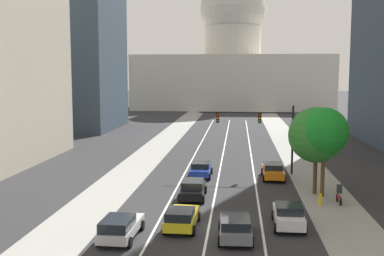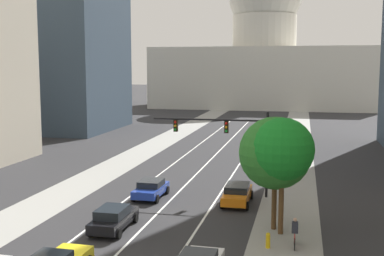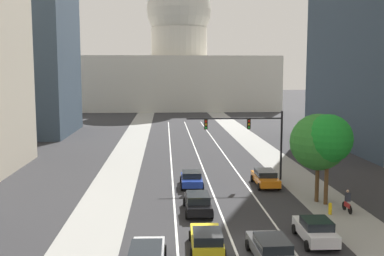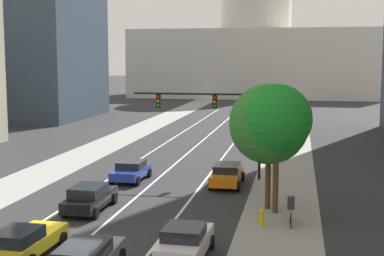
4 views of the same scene
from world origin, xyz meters
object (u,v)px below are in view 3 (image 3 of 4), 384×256
(fire_hydrant, at_px, (330,208))
(street_tree_mid_right, at_px, (328,139))
(car_yellow, at_px, (207,239))
(street_tree_near_right, at_px, (318,142))
(capitol_building, at_px, (179,64))
(traffic_signal_mast, at_px, (251,131))
(car_white, at_px, (315,230))
(car_silver, at_px, (147,256))
(car_orange, at_px, (265,177))
(cyclist, at_px, (347,201))
(car_blue, at_px, (192,179))
(car_gray, at_px, (271,248))
(car_black, at_px, (198,202))

(fire_hydrant, relative_size, street_tree_mid_right, 0.13)
(car_yellow, height_order, street_tree_near_right, street_tree_near_right)
(capitol_building, bearing_deg, street_tree_near_right, -85.08)
(fire_hydrant, bearing_deg, traffic_signal_mast, 109.22)
(capitol_building, relative_size, car_white, 12.57)
(car_yellow, distance_m, fire_hydrant, 11.69)
(fire_hydrant, height_order, street_tree_near_right, street_tree_near_right)
(car_silver, height_order, street_tree_mid_right, street_tree_mid_right)
(street_tree_mid_right, bearing_deg, traffic_signal_mast, 117.73)
(car_silver, distance_m, car_white, 10.80)
(car_yellow, bearing_deg, street_tree_near_right, -43.44)
(car_orange, xyz_separation_m, cyclist, (4.38, -8.40, 0.08))
(car_blue, distance_m, traffic_signal_mast, 7.43)
(car_white, distance_m, cyclist, 7.30)
(car_gray, xyz_separation_m, street_tree_near_right, (6.44, 11.44, 4.13))
(traffic_signal_mast, relative_size, cyclist, 5.40)
(car_silver, relative_size, fire_hydrant, 5.08)
(street_tree_mid_right, bearing_deg, car_orange, 119.26)
(car_orange, relative_size, street_tree_near_right, 0.66)
(car_black, relative_size, traffic_signal_mast, 0.51)
(street_tree_near_right, bearing_deg, car_blue, 150.51)
(traffic_signal_mast, bearing_deg, car_orange, -66.77)
(car_white, height_order, car_black, car_white)
(capitol_building, bearing_deg, car_white, -87.17)
(car_black, bearing_deg, car_white, -134.04)
(car_orange, height_order, cyclist, cyclist)
(car_black, distance_m, fire_hydrant, 9.80)
(car_yellow, xyz_separation_m, street_tree_mid_right, (10.33, 9.08, 4.50))
(car_gray, height_order, car_orange, car_orange)
(traffic_signal_mast, height_order, fire_hydrant, traffic_signal_mast)
(traffic_signal_mast, bearing_deg, car_white, -86.67)
(capitol_building, distance_m, traffic_signal_mast, 87.43)
(car_gray, relative_size, street_tree_near_right, 0.62)
(car_orange, xyz_separation_m, street_tree_near_right, (3.03, -5.43, 4.12))
(car_yellow, height_order, street_tree_mid_right, street_tree_mid_right)
(car_white, bearing_deg, cyclist, -36.03)
(car_black, distance_m, street_tree_mid_right, 11.36)
(capitol_building, height_order, street_tree_near_right, capitol_building)
(car_white, xyz_separation_m, car_gray, (-3.41, -2.63, -0.02))
(cyclist, bearing_deg, capitol_building, 3.50)
(car_gray, bearing_deg, cyclist, -44.38)
(car_black, bearing_deg, car_gray, -160.02)
(capitol_building, relative_size, street_tree_near_right, 7.43)
(car_yellow, xyz_separation_m, car_orange, (6.84, 15.31, 0.02))
(capitol_building, distance_m, street_tree_mid_right, 96.13)
(car_gray, xyz_separation_m, car_black, (-3.42, 9.10, 0.01))
(car_yellow, relative_size, car_black, 0.93)
(car_yellow, distance_m, street_tree_near_right, 14.57)
(car_white, relative_size, street_tree_mid_right, 0.59)
(car_gray, bearing_deg, traffic_signal_mast, -9.08)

